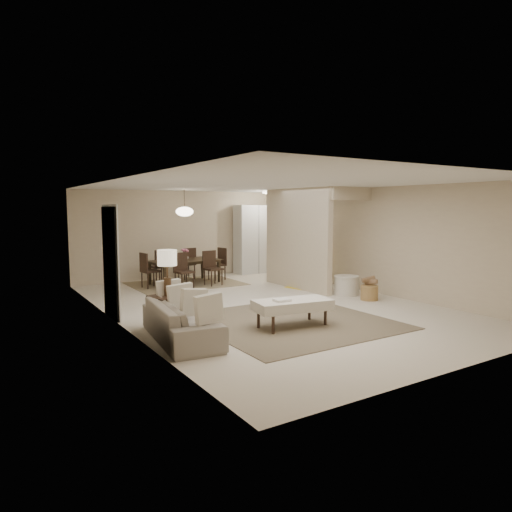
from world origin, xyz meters
TOP-DOWN VIEW (x-y plane):
  - floor at (0.00, 0.00)m, footprint 9.00×9.00m
  - ceiling at (0.00, 0.00)m, footprint 9.00×9.00m
  - back_wall at (0.00, 4.50)m, footprint 6.00×0.00m
  - left_wall at (-3.00, 0.00)m, footprint 0.00×9.00m
  - right_wall at (3.00, 0.00)m, footprint 0.00×9.00m
  - partition at (1.80, 1.25)m, footprint 0.15×2.50m
  - doorway at (-2.97, 0.60)m, footprint 0.04×0.90m
  - pantry_cabinet at (2.35, 4.15)m, footprint 1.20×0.55m
  - flush_light at (2.30, 3.20)m, footprint 0.44×0.44m
  - living_rug at (-0.36, -1.43)m, footprint 3.20×3.20m
  - sofa at (-2.45, -1.43)m, footprint 2.06×1.00m
  - ottoman_bench at (-0.56, -1.73)m, footprint 1.38×0.80m
  - side_table at (-2.40, -0.76)m, footprint 0.61×0.61m
  - table_lamp at (-2.40, -0.76)m, footprint 0.32×0.32m
  - round_pouf at (2.22, -0.10)m, footprint 0.57×0.57m
  - wicker_basket at (2.24, -0.81)m, footprint 0.42×0.42m
  - dining_rug at (-0.31, 3.33)m, footprint 2.80×2.10m
  - dining_table at (-0.31, 3.33)m, footprint 1.93×1.23m
  - dining_chairs at (-0.31, 3.33)m, footprint 2.45×1.89m
  - vase at (-0.31, 3.33)m, footprint 0.20×0.20m
  - yellow_mat at (2.13, 1.31)m, footprint 1.07×0.79m
  - pendant_light at (-0.31, 3.33)m, footprint 0.46×0.46m

SIDE VIEW (x-z plane):
  - floor at x=0.00m, z-range 0.00..0.00m
  - living_rug at x=-0.36m, z-range 0.00..0.01m
  - dining_rug at x=-0.31m, z-range 0.00..0.01m
  - yellow_mat at x=2.13m, z-range 0.00..0.01m
  - wicker_basket at x=2.24m, z-range 0.00..0.32m
  - round_pouf at x=2.22m, z-range 0.00..0.45m
  - side_table at x=-2.40m, z-range 0.00..0.57m
  - sofa at x=-2.45m, z-range 0.00..0.58m
  - dining_table at x=-0.31m, z-range 0.00..0.64m
  - ottoman_bench at x=-0.56m, z-range 0.14..0.61m
  - dining_chairs at x=-0.31m, z-range 0.00..0.90m
  - vase at x=-0.31m, z-range 0.64..0.81m
  - doorway at x=-2.97m, z-range 0.00..2.04m
  - pantry_cabinet at x=2.35m, z-range 0.00..2.10m
  - table_lamp at x=-2.40m, z-range 0.76..1.52m
  - back_wall at x=0.00m, z-range -1.75..4.25m
  - left_wall at x=-3.00m, z-range -3.25..5.75m
  - right_wall at x=3.00m, z-range -3.25..5.75m
  - partition at x=1.80m, z-range 0.00..2.50m
  - pendant_light at x=-0.31m, z-range 1.57..2.27m
  - flush_light at x=2.30m, z-range 2.44..2.48m
  - ceiling at x=0.00m, z-range 2.50..2.50m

